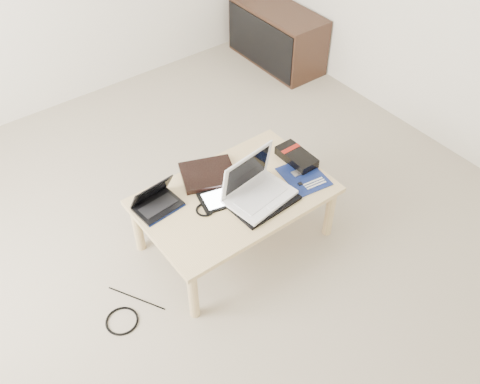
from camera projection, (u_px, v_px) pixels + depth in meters
ground at (205, 248)px, 3.30m from camera, size 4.00×4.00×0.00m
coffee_table at (235, 200)px, 3.11m from camera, size 1.10×0.70×0.40m
media_cabinet at (277, 36)px, 4.72m from camera, size 0.41×0.90×0.50m
book at (208, 174)px, 3.17m from camera, size 0.39×0.36×0.03m
netbook at (156, 202)px, 2.98m from camera, size 0.27×0.21×0.17m
tablet at (220, 199)px, 3.04m from camera, size 0.26×0.22×0.01m
remote at (248, 186)px, 3.11m from camera, size 0.11×0.24×0.02m
neoprene_sleeve at (261, 200)px, 3.02m from camera, size 0.39×0.29×0.02m
white_laptop at (256, 188)px, 3.00m from camera, size 0.40×0.31×0.27m
motherboard at (304, 176)px, 3.18m from camera, size 0.27×0.31×0.01m
gpu_box at (297, 157)px, 3.26m from camera, size 0.13×0.26×0.06m
cable_coil at (205, 210)px, 2.97m from camera, size 0.11×0.11×0.01m
floor_cable_coil at (122, 321)px, 2.92m from camera, size 0.19×0.19×0.01m
floor_cable_trail at (136, 298)px, 3.03m from camera, size 0.19×0.32×0.01m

